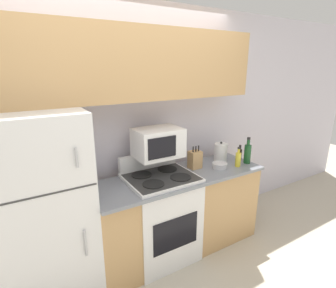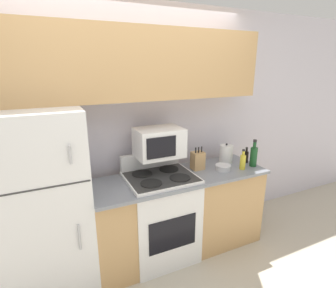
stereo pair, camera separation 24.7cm
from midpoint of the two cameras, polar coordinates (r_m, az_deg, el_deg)
name	(u,v)px [view 2 (the right image)]	position (r m, az deg, el deg)	size (l,w,h in m)	color
ground_plane	(158,276)	(2.82, 0.69, -26.89)	(12.00, 12.00, 0.00)	beige
wall_back	(131,132)	(2.76, -5.44, 2.61)	(8.00, 0.05, 2.55)	silver
lower_cabinets	(180,213)	(2.89, 5.09, -14.73)	(1.81, 0.60, 0.88)	tan
refrigerator	(43,205)	(2.44, -22.96, -12.25)	(0.74, 0.68, 1.63)	white
upper_cabinets	(135,64)	(2.50, -4.30, 16.91)	(2.56, 0.34, 0.65)	tan
stove	(161,216)	(2.77, 1.02, -15.38)	(0.66, 0.58, 1.07)	white
microwave	(159,142)	(2.57, 0.79, 0.31)	(0.46, 0.33, 0.28)	white
knife_block	(198,160)	(2.81, 9.01, -3.61)	(0.13, 0.11, 0.25)	tan
bowl	(223,167)	(2.86, 14.35, -4.97)	(0.16, 0.16, 0.06)	silver
bottle_wine_green	(254,156)	(3.04, 20.39, -2.47)	(0.08, 0.08, 0.30)	#194C23
bottle_soy_sauce	(246,157)	(3.14, 18.83, -2.63)	(0.05, 0.05, 0.18)	black
bottle_cooking_spray	(243,161)	(2.93, 18.33, -3.67)	(0.06, 0.06, 0.22)	gold
kettle	(226,154)	(3.06, 14.81, -2.15)	(0.15, 0.15, 0.23)	white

